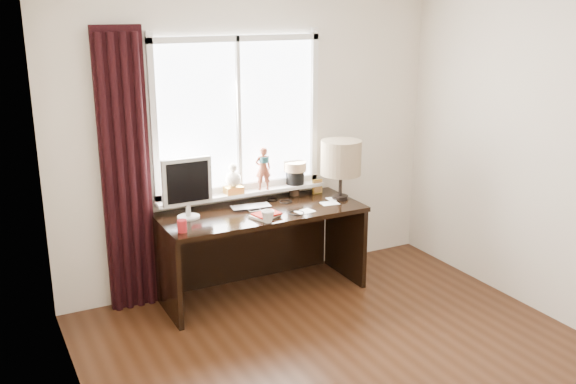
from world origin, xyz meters
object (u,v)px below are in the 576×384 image
laptop (251,207)px  mug (268,216)px  table_lamp (341,158)px  red_cup (182,226)px  desk (257,234)px  monitor (187,184)px

laptop → mug: mug is taller
laptop → table_lamp: size_ratio=0.63×
laptop → table_lamp: bearing=0.7°
red_cup → desk: 0.86m
laptop → red_cup: 0.75m
mug → monitor: 0.68m
red_cup → monitor: monitor is taller
mug → desk: size_ratio=0.06×
laptop → table_lamp: 0.89m
red_cup → monitor: bearing=62.9°
laptop → mug: bearing=-86.2°
laptop → red_cup: size_ratio=3.49×
red_cup → laptop: bearing=22.3°
monitor → table_lamp: size_ratio=0.94×
laptop → desk: (0.06, 0.02, -0.26)m
desk → table_lamp: bearing=-8.8°
red_cup → monitor: (0.15, 0.29, 0.23)m
monitor → mug: bearing=-36.9°
desk → mug: bearing=-102.3°
mug → monitor: (-0.52, 0.39, 0.23)m
mug → monitor: size_ratio=0.21×
mug → table_lamp: bearing=18.5°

